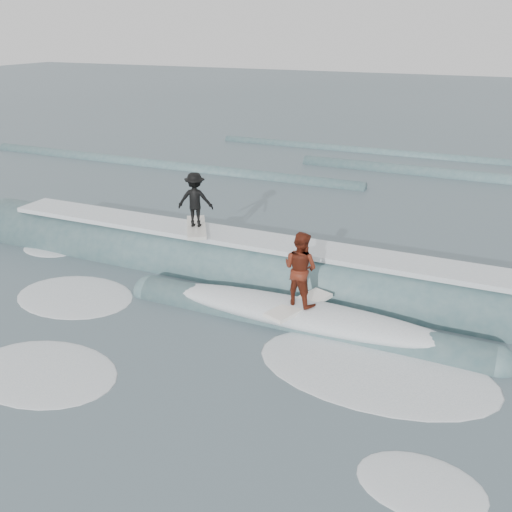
% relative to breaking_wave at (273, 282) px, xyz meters
% --- Properties ---
extents(ground, '(160.00, 160.00, 0.00)m').
position_rel_breaking_wave_xyz_m(ground, '(-0.21, -3.01, -0.04)').
color(ground, '#3C5158').
rests_on(ground, ground).
extents(breaking_wave, '(22.83, 3.92, 2.28)m').
position_rel_breaking_wave_xyz_m(breaking_wave, '(0.00, 0.00, 0.00)').
color(breaking_wave, '#3D5F67').
rests_on(breaking_wave, ground).
extents(surfer_black, '(1.50, 2.00, 1.74)m').
position_rel_breaking_wave_xyz_m(surfer_black, '(-2.64, 0.26, 2.00)').
color(surfer_black, silver).
rests_on(surfer_black, ground).
extents(surfer_red, '(1.20, 2.07, 1.96)m').
position_rel_breaking_wave_xyz_m(surfer_red, '(1.50, -1.94, 1.38)').
color(surfer_red, white).
rests_on(surfer_red, ground).
extents(whitewater, '(14.99, 7.21, 0.10)m').
position_rel_breaking_wave_xyz_m(whitewater, '(0.49, -3.74, -0.04)').
color(whitewater, white).
rests_on(whitewater, ground).
extents(far_swells, '(39.69, 8.65, 0.80)m').
position_rel_breaking_wave_xyz_m(far_swells, '(-0.84, 14.64, -0.04)').
color(far_swells, '#3D5F67').
rests_on(far_swells, ground).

